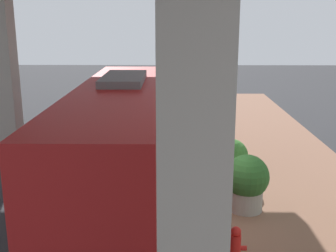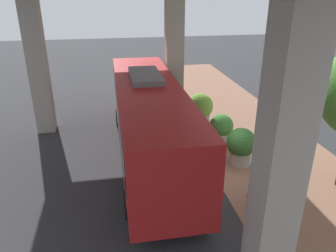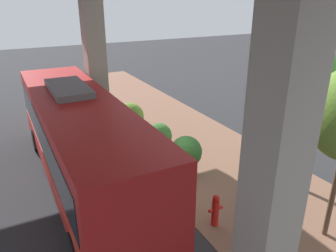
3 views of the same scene
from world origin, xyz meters
TOP-DOWN VIEW (x-y plane):
  - ground_plane at (0.00, 0.00)m, footprint 80.00×80.00m
  - sidewalk_strip at (-3.00, 0.00)m, footprint 6.00×40.00m
  - bus at (2.39, -1.82)m, footprint 2.80×11.85m
  - fire_hydrant at (-0.61, 2.71)m, footprint 0.49×0.24m
  - planter_front at (-0.90, -5.29)m, footprint 1.45×1.45m
  - planter_middle at (-1.37, -0.41)m, footprint 1.27×1.27m
  - planter_back at (-1.18, -2.45)m, footprint 1.16×1.16m
  - street_tree_near at (-4.55, 1.85)m, footprint 2.67×2.67m

SIDE VIEW (x-z plane):
  - ground_plane at x=0.00m, z-range 0.00..0.00m
  - sidewalk_strip at x=-3.00m, z-range 0.00..0.02m
  - fire_hydrant at x=-0.61m, z-range 0.01..1.11m
  - planter_back at x=-1.18m, z-range 0.01..1.57m
  - planter_front at x=-0.90m, z-range 0.00..1.74m
  - planter_middle at x=-1.37m, z-range 0.04..1.73m
  - bus at x=2.39m, z-range 0.15..3.76m
  - street_tree_near at x=-4.55m, z-range 1.10..6.52m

